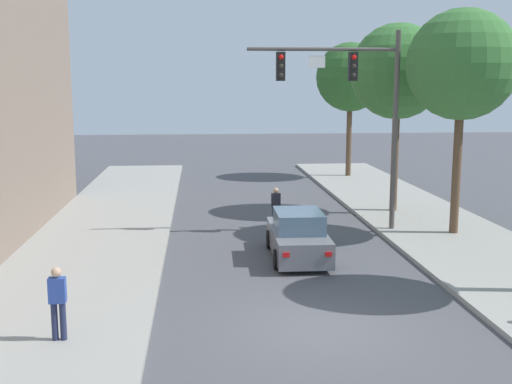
# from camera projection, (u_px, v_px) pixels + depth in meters

# --- Properties ---
(ground_plane) EXTENTS (120.00, 120.00, 0.00)m
(ground_plane) POSITION_uv_depth(u_px,v_px,m) (321.00, 327.00, 15.04)
(ground_plane) COLOR #4C4C51
(sidewalk_left) EXTENTS (5.00, 60.00, 0.15)m
(sidewalk_left) POSITION_uv_depth(u_px,v_px,m) (40.00, 333.00, 14.45)
(sidewalk_left) COLOR #99968E
(sidewalk_left) RESTS_ON ground
(traffic_signal_mast) EXTENTS (5.73, 0.38, 7.50)m
(traffic_signal_mast) POSITION_uv_depth(u_px,v_px,m) (355.00, 95.00, 23.72)
(traffic_signal_mast) COLOR #514C47
(traffic_signal_mast) RESTS_ON sidewalk_right
(car_lead_grey) EXTENTS (1.90, 4.27, 1.60)m
(car_lead_grey) POSITION_uv_depth(u_px,v_px,m) (298.00, 237.00, 20.91)
(car_lead_grey) COLOR slate
(car_lead_grey) RESTS_ON ground
(pedestrian_sidewalk_left_walker) EXTENTS (0.36, 0.22, 1.64)m
(pedestrian_sidewalk_left_walker) POSITION_uv_depth(u_px,v_px,m) (58.00, 300.00, 13.76)
(pedestrian_sidewalk_left_walker) COLOR #232847
(pedestrian_sidewalk_left_walker) RESTS_ON sidewalk_left
(pedestrian_crossing_road) EXTENTS (0.36, 0.22, 1.64)m
(pedestrian_crossing_road) POSITION_uv_depth(u_px,v_px,m) (276.00, 206.00, 25.26)
(pedestrian_crossing_road) COLOR #232847
(pedestrian_crossing_road) RESTS_ON ground
(street_tree_second) EXTENTS (4.03, 4.03, 8.25)m
(street_tree_second) POSITION_uv_depth(u_px,v_px,m) (462.00, 65.00, 22.98)
(street_tree_second) COLOR brown
(street_tree_second) RESTS_ON sidewalk_right
(street_tree_third) EXTENTS (4.11, 4.11, 8.13)m
(street_tree_third) POSITION_uv_depth(u_px,v_px,m) (398.00, 72.00, 27.31)
(street_tree_third) COLOR brown
(street_tree_third) RESTS_ON sidewalk_right
(street_tree_farthest) EXTENTS (4.13, 4.13, 8.04)m
(street_tree_farthest) POSITION_uv_depth(u_px,v_px,m) (350.00, 77.00, 38.18)
(street_tree_farthest) COLOR brown
(street_tree_farthest) RESTS_ON sidewalk_right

